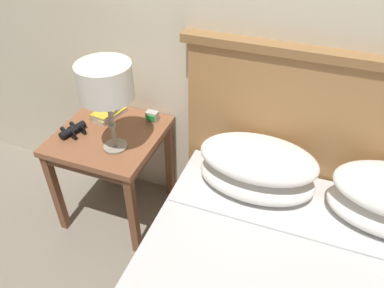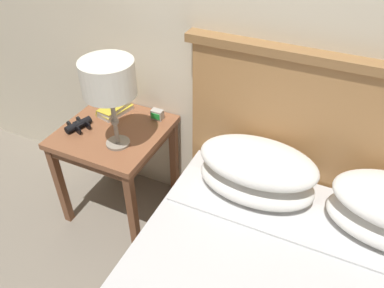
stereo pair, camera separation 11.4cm
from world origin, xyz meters
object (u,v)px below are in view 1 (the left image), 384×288
book_stacked_on_top (107,111)px  binoculars_pair (73,130)px  book_on_nightstand (108,114)px  alarm_clock (152,116)px  table_lamp (105,83)px  nightstand (110,145)px

book_stacked_on_top → binoculars_pair: 0.24m
book_on_nightstand → alarm_clock: 0.27m
book_on_nightstand → book_stacked_on_top: size_ratio=1.10×
table_lamp → alarm_clock: 0.48m
book_stacked_on_top → binoculars_pair: (-0.09, -0.22, -0.02)m
book_on_nightstand → alarm_clock: bearing=10.5°
book_stacked_on_top → nightstand: bearing=-59.1°
book_on_nightstand → nightstand: bearing=-60.2°
binoculars_pair → table_lamp: bearing=-6.0°
book_on_nightstand → binoculars_pair: 0.24m
book_on_nightstand → alarm_clock: size_ratio=3.28×
nightstand → table_lamp: table_lamp is taller
nightstand → alarm_clock: 0.29m
nightstand → binoculars_pair: size_ratio=3.80×
book_stacked_on_top → alarm_clock: (0.27, 0.06, -0.01)m
nightstand → binoculars_pair: 0.22m
nightstand → book_stacked_on_top: book_stacked_on_top is taller
binoculars_pair → book_on_nightstand: bearing=67.0°
nightstand → book_stacked_on_top: 0.21m
table_lamp → binoculars_pair: table_lamp is taller
book_on_nightstand → binoculars_pair: size_ratio=1.39×
nightstand → table_lamp: 0.50m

